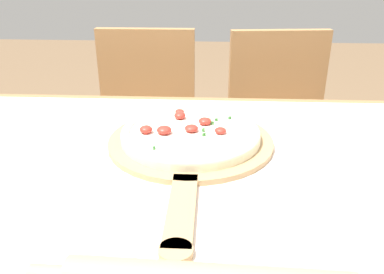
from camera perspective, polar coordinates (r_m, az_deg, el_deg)
dining_table at (r=0.85m, az=2.88°, el=-11.28°), size 1.39×0.89×0.76m
towel_cloth at (r=0.79m, az=3.05°, el=-4.86°), size 1.31×0.81×0.00m
pizza_peel at (r=0.87m, az=0.02°, el=-1.24°), size 0.36×0.57×0.01m
pizza at (r=0.89m, az=0.08°, el=0.53°), size 0.30×0.30×0.04m
chair_left at (r=1.62m, az=-6.33°, el=1.26°), size 0.40×0.40×0.88m
chair_right at (r=1.63m, az=12.21°, el=0.84°), size 0.44×0.44×0.88m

